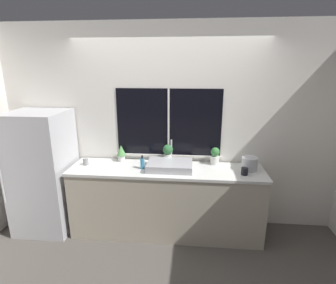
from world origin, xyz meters
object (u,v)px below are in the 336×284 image
Objects in this scene: mug_grey at (86,162)px; soap_bottle at (142,163)px; kettle at (250,163)px; potted_plant_left at (121,152)px; potted_plant_center at (168,152)px; potted_plant_right at (215,156)px; refrigerator at (43,172)px; mug_black at (245,171)px; sink at (170,165)px.

soap_bottle is at bearing -4.27° from mug_grey.
mug_grey is at bearing -179.26° from kettle.
potted_plant_left reaches higher than mug_grey.
mug_grey is (-1.06, -0.19, -0.10)m from potted_plant_center.
potted_plant_right is 2.53× the size of mug_grey.
potted_plant_left is 0.89× the size of potted_plant_center.
potted_plant_center reaches higher than kettle.
potted_plant_right is at bearing 6.12° from refrigerator.
potted_plant_center reaches higher than soap_bottle.
potted_plant_left is 1.62m from mug_black.
potted_plant_center is 1.00m from mug_black.
sink reaches higher than mug_black.
kettle is at bearing 61.84° from mug_black.
refrigerator is at bearing -178.23° from kettle.
sink reaches higher than mug_grey.
soap_bottle is (-0.34, -0.02, 0.03)m from sink.
potted_plant_right reaches higher than soap_bottle.
refrigerator reaches higher than sink.
potted_plant_right reaches higher than kettle.
sink is at bearing -17.86° from potted_plant_left.
potted_plant_left is 2.54× the size of mug_black.
sink reaches higher than potted_plant_left.
potted_plant_center is at bearing 161.14° from mug_black.
mug_grey is (-1.11, 0.03, -0.00)m from sink.
potted_plant_center reaches higher than mug_grey.
soap_bottle is at bearing 176.34° from mug_black.
mug_black is (2.58, -0.08, 0.15)m from refrigerator.
potted_plant_left reaches higher than soap_bottle.
potted_plant_center is (-0.04, 0.22, 0.10)m from sink.
potted_plant_left is 1.25m from potted_plant_right.
potted_plant_left is (-0.68, 0.22, 0.08)m from sink.
sink is at bearing -159.17° from potted_plant_right.
kettle is at bearing -21.05° from potted_plant_right.
potted_plant_center is 1.08m from mug_grey.
kettle is at bearing 0.74° from mug_grey.
potted_plant_center is at bearing 39.12° from soap_bottle.
soap_bottle is 1.90× the size of mug_grey.
potted_plant_left is at bearing 180.00° from potted_plant_center.
potted_plant_left is at bearing 13.59° from refrigerator.
refrigerator is at bearing -179.22° from sink.
kettle is (1.33, 0.08, 0.02)m from soap_bottle.
potted_plant_left reaches higher than mug_black.
soap_bottle is 0.89× the size of kettle.
sink is at bearing 173.41° from mug_black.
sink is at bearing -78.57° from potted_plant_center.
potted_plant_left is at bearing 174.55° from kettle.
mug_grey is 1.03× the size of mug_black.
potted_plant_left is at bearing 180.00° from potted_plant_right.
potted_plant_right is 0.47m from mug_black.
potted_plant_center is (0.64, 0.00, 0.02)m from potted_plant_left.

